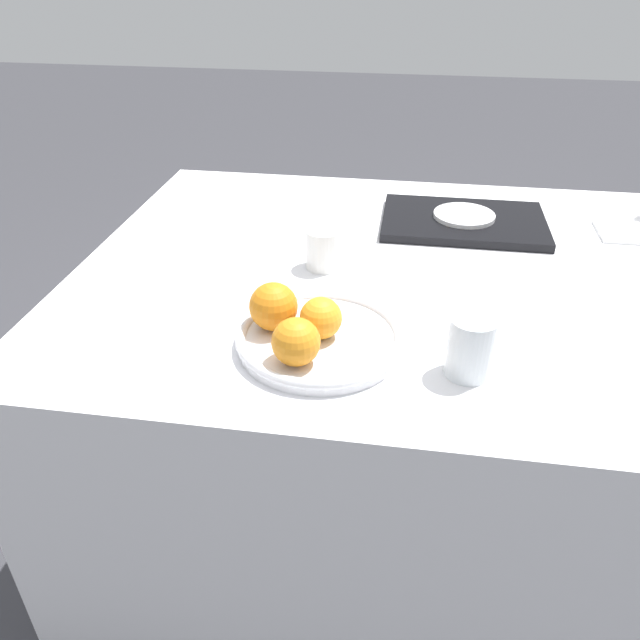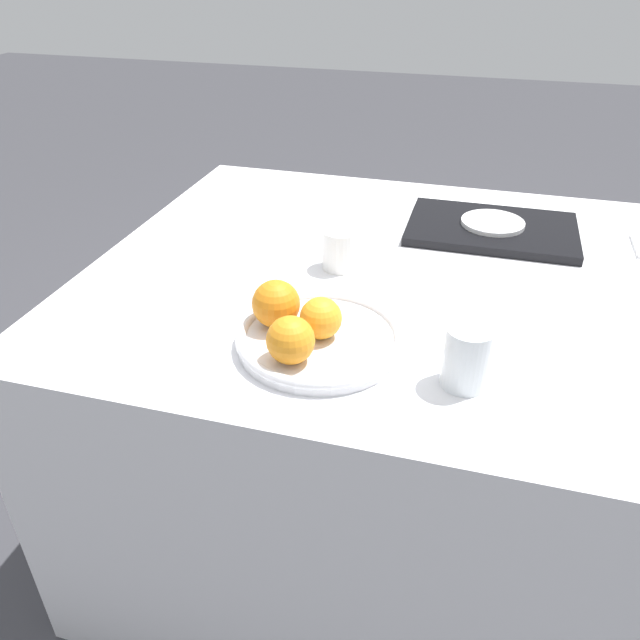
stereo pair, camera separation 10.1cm
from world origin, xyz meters
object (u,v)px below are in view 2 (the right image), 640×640
Objects in this scene: orange_0 at (321,318)px; water_glass at (467,357)px; fruit_platter at (320,338)px; serving_tray at (492,229)px; orange_1 at (276,304)px; orange_2 at (291,340)px; cup_0 at (340,249)px; side_plate at (493,223)px.

water_glass is (0.24, -0.04, -0.00)m from orange_0.
fruit_platter is 0.60m from serving_tray.
water_glass is (0.24, -0.04, 0.04)m from fruit_platter.
orange_1 is 0.22× the size of serving_tray.
orange_2 reaches higher than fruit_platter.
cup_0 is (-0.04, 0.28, -0.01)m from orange_0.
water_glass is (0.26, 0.04, -0.01)m from orange_2.
side_plate is (0.02, 0.58, -0.02)m from water_glass.
orange_2 is 0.20× the size of serving_tray.
water_glass is 1.21× the size of cup_0.
fruit_platter is at bearing -115.12° from serving_tray.
cup_0 is (-0.01, 0.36, -0.02)m from orange_2.
fruit_platter is 0.04m from orange_0.
water_glass is at bearing -91.72° from serving_tray.
side_plate is (0.00, 0.00, 0.02)m from serving_tray.
water_glass reaches higher than orange_2.
side_plate is (0.25, 0.54, -0.03)m from orange_0.
orange_0 reaches higher than cup_0.
serving_tray is at bearing 64.99° from orange_0.
serving_tray is 0.39m from cup_0.
orange_2 is at bearing -59.29° from orange_1.
orange_0 is 0.86× the size of orange_1.
orange_2 is at bearing -88.16° from cup_0.
orange_1 is at bearing 169.61° from fruit_platter.
cup_0 is (-0.27, 0.32, -0.01)m from water_glass.
orange_2 reaches higher than cup_0.
fruit_platter is 3.68× the size of orange_2.
cup_0 is at bearing 97.57° from orange_0.
orange_1 reaches higher than serving_tray.
fruit_platter is at bearing -115.12° from side_plate.
orange_0 is (0.00, 0.00, 0.04)m from fruit_platter.
orange_0 is 0.60m from serving_tray.
side_plate is 0.39m from cup_0.
side_plate is at bearing 64.99° from orange_0.
orange_2 is (-0.02, -0.08, 0.04)m from fruit_platter.
cup_0 is at bearing 80.82° from orange_1.
fruit_platter reaches higher than serving_tray.
orange_2 is 0.68m from side_plate.
orange_0 is 0.70× the size of water_glass.
water_glass is at bearing 8.32° from orange_2.
orange_2 is at bearing -114.22° from serving_tray.
serving_tray is 2.65× the size of side_plate.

